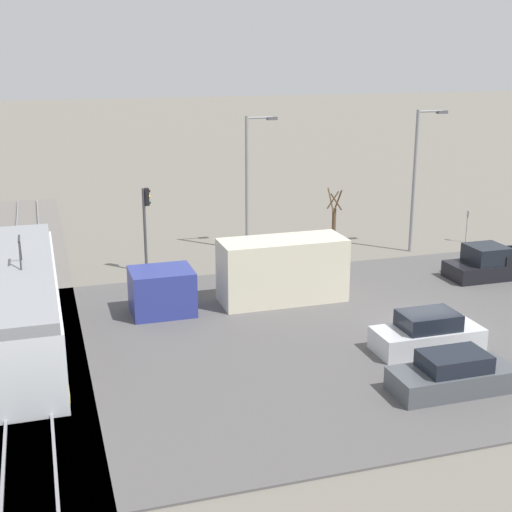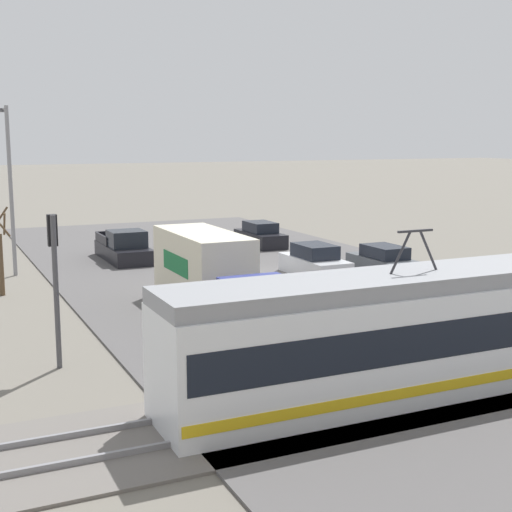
{
  "view_description": "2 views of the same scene",
  "coord_description": "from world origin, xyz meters",
  "px_view_note": "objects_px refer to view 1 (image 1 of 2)",
  "views": [
    {
      "loc": [
        -26.12,
        15.75,
        11.78
      ],
      "look_at": [
        4.35,
        6.3,
        2.54
      ],
      "focal_mm": 50.0,
      "sensor_mm": 36.0,
      "label": 1
    },
    {
      "loc": [
        14.79,
        31.85,
        6.94
      ],
      "look_at": [
        3.05,
        6.44,
        2.27
      ],
      "focal_mm": 50.0,
      "sensor_mm": 36.0,
      "label": 2
    }
  ],
  "objects_px": {
    "sedan_car_1": "(427,334)",
    "traffic_light_pole": "(146,218)",
    "pickup_truck": "(496,264)",
    "street_tree": "(334,224)",
    "light_rail_tram": "(25,304)",
    "sedan_car_2": "(453,375)",
    "no_parking_sign": "(467,223)",
    "street_lamp_near_crossing": "(250,174)",
    "box_truck": "(254,275)",
    "street_lamp_mid_block": "(418,172)"
  },
  "relations": [
    {
      "from": "sedan_car_1",
      "to": "traffic_light_pole",
      "type": "xyz_separation_m",
      "value": [
        14.1,
        9.13,
        2.33
      ]
    },
    {
      "from": "pickup_truck",
      "to": "street_tree",
      "type": "bearing_deg",
      "value": 41.64
    },
    {
      "from": "light_rail_tram",
      "to": "sedan_car_2",
      "type": "distance_m",
      "value": 17.19
    },
    {
      "from": "light_rail_tram",
      "to": "street_tree",
      "type": "bearing_deg",
      "value": -63.15
    },
    {
      "from": "traffic_light_pole",
      "to": "no_parking_sign",
      "type": "distance_m",
      "value": 20.42
    },
    {
      "from": "street_lamp_near_crossing",
      "to": "traffic_light_pole",
      "type": "bearing_deg",
      "value": 111.9
    },
    {
      "from": "no_parking_sign",
      "to": "box_truck",
      "type": "bearing_deg",
      "value": 113.51
    },
    {
      "from": "street_tree",
      "to": "no_parking_sign",
      "type": "distance_m",
      "value": 9.07
    },
    {
      "from": "street_tree",
      "to": "street_lamp_near_crossing",
      "type": "bearing_deg",
      "value": 65.12
    },
    {
      "from": "street_tree",
      "to": "street_lamp_mid_block",
      "type": "relative_size",
      "value": 0.46
    },
    {
      "from": "box_truck",
      "to": "traffic_light_pole",
      "type": "xyz_separation_m",
      "value": [
        6.76,
        4.05,
        1.57
      ]
    },
    {
      "from": "box_truck",
      "to": "street_lamp_near_crossing",
      "type": "bearing_deg",
      "value": -15.69
    },
    {
      "from": "sedan_car_2",
      "to": "no_parking_sign",
      "type": "height_order",
      "value": "no_parking_sign"
    },
    {
      "from": "sedan_car_1",
      "to": "pickup_truck",
      "type": "bearing_deg",
      "value": 131.44
    },
    {
      "from": "pickup_truck",
      "to": "traffic_light_pole",
      "type": "relative_size",
      "value": 1.2
    },
    {
      "from": "sedan_car_2",
      "to": "street_tree",
      "type": "height_order",
      "value": "street_tree"
    },
    {
      "from": "light_rail_tram",
      "to": "no_parking_sign",
      "type": "height_order",
      "value": "light_rail_tram"
    },
    {
      "from": "box_truck",
      "to": "sedan_car_2",
      "type": "xyz_separation_m",
      "value": [
        -10.83,
        -4.07,
        -0.82
      ]
    },
    {
      "from": "light_rail_tram",
      "to": "pickup_truck",
      "type": "height_order",
      "value": "light_rail_tram"
    },
    {
      "from": "sedan_car_2",
      "to": "street_tree",
      "type": "relative_size",
      "value": 1.15
    },
    {
      "from": "sedan_car_1",
      "to": "street_lamp_near_crossing",
      "type": "xyz_separation_m",
      "value": [
        16.79,
        2.42,
        3.93
      ]
    },
    {
      "from": "street_tree",
      "to": "box_truck",
      "type": "bearing_deg",
      "value": 135.37
    },
    {
      "from": "street_lamp_near_crossing",
      "to": "no_parking_sign",
      "type": "height_order",
      "value": "street_lamp_near_crossing"
    },
    {
      "from": "light_rail_tram",
      "to": "sedan_car_2",
      "type": "xyz_separation_m",
      "value": [
        -9.24,
        -14.46,
        -1.02
      ]
    },
    {
      "from": "pickup_truck",
      "to": "street_lamp_mid_block",
      "type": "bearing_deg",
      "value": 14.36
    },
    {
      "from": "light_rail_tram",
      "to": "no_parking_sign",
      "type": "bearing_deg",
      "value": -71.98
    },
    {
      "from": "pickup_truck",
      "to": "traffic_light_pole",
      "type": "height_order",
      "value": "traffic_light_pole"
    },
    {
      "from": "sedan_car_1",
      "to": "sedan_car_2",
      "type": "distance_m",
      "value": 3.64
    },
    {
      "from": "traffic_light_pole",
      "to": "light_rail_tram",
      "type": "bearing_deg",
      "value": 142.81
    },
    {
      "from": "light_rail_tram",
      "to": "sedan_car_1",
      "type": "bearing_deg",
      "value": -110.38
    },
    {
      "from": "light_rail_tram",
      "to": "street_lamp_mid_block",
      "type": "xyz_separation_m",
      "value": [
        7.85,
        -22.43,
        3.18
      ]
    },
    {
      "from": "street_lamp_mid_block",
      "to": "no_parking_sign",
      "type": "height_order",
      "value": "street_lamp_mid_block"
    },
    {
      "from": "sedan_car_1",
      "to": "street_lamp_near_crossing",
      "type": "height_order",
      "value": "street_lamp_near_crossing"
    },
    {
      "from": "sedan_car_1",
      "to": "street_lamp_mid_block",
      "type": "xyz_separation_m",
      "value": [
        13.6,
        -6.96,
        4.13
      ]
    },
    {
      "from": "street_lamp_mid_block",
      "to": "no_parking_sign",
      "type": "bearing_deg",
      "value": -79.02
    },
    {
      "from": "light_rail_tram",
      "to": "no_parking_sign",
      "type": "xyz_separation_m",
      "value": [
        8.68,
        -26.68,
        -0.42
      ]
    },
    {
      "from": "pickup_truck",
      "to": "street_lamp_near_crossing",
      "type": "distance_m",
      "value": 14.87
    },
    {
      "from": "sedan_car_1",
      "to": "street_lamp_mid_block",
      "type": "bearing_deg",
      "value": 152.89
    },
    {
      "from": "box_truck",
      "to": "no_parking_sign",
      "type": "bearing_deg",
      "value": -66.49
    },
    {
      "from": "traffic_light_pole",
      "to": "street_lamp_near_crossing",
      "type": "xyz_separation_m",
      "value": [
        2.7,
        -6.71,
        1.61
      ]
    },
    {
      "from": "no_parking_sign",
      "to": "traffic_light_pole",
      "type": "bearing_deg",
      "value": 90.92
    },
    {
      "from": "traffic_light_pole",
      "to": "street_lamp_near_crossing",
      "type": "bearing_deg",
      "value": -68.1
    },
    {
      "from": "sedan_car_1",
      "to": "street_tree",
      "type": "height_order",
      "value": "street_tree"
    },
    {
      "from": "box_truck",
      "to": "sedan_car_1",
      "type": "bearing_deg",
      "value": -145.32
    },
    {
      "from": "street_lamp_near_crossing",
      "to": "no_parking_sign",
      "type": "distance_m",
      "value": 14.25
    },
    {
      "from": "traffic_light_pole",
      "to": "box_truck",
      "type": "bearing_deg",
      "value": -149.06
    },
    {
      "from": "light_rail_tram",
      "to": "no_parking_sign",
      "type": "distance_m",
      "value": 28.06
    },
    {
      "from": "no_parking_sign",
      "to": "pickup_truck",
      "type": "bearing_deg",
      "value": 158.67
    },
    {
      "from": "traffic_light_pole",
      "to": "street_lamp_near_crossing",
      "type": "height_order",
      "value": "street_lamp_near_crossing"
    },
    {
      "from": "box_truck",
      "to": "street_lamp_near_crossing",
      "type": "distance_m",
      "value": 10.32
    }
  ]
}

